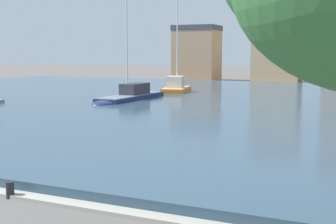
{
  "coord_description": "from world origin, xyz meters",
  "views": [
    {
      "loc": [
        7.39,
        -0.79,
        4.22
      ],
      "look_at": [
        1.02,
        13.48,
        2.2
      ],
      "focal_mm": 48.49,
      "sensor_mm": 36.0,
      "label": 1
    }
  ],
  "objects": [
    {
      "name": "quay_edge_coping",
      "position": [
        0.0,
        9.23,
        0.06
      ],
      "size": [
        89.78,
        0.5,
        0.12
      ],
      "primitive_type": "cube",
      "color": "#ADA89E",
      "rests_on": "ground"
    },
    {
      "name": "sailboat_orange",
      "position": [
        -10.53,
        41.61,
        0.65
      ],
      "size": [
        3.31,
        6.34,
        9.34
      ],
      "color": "orange",
      "rests_on": "ground"
    },
    {
      "name": "mooring_bollard",
      "position": [
        -2.09,
        9.08,
        0.25
      ],
      "size": [
        0.24,
        0.24,
        0.5
      ],
      "primitive_type": "cylinder",
      "color": "#232326",
      "rests_on": "ground"
    },
    {
      "name": "townhouse_tall_gabled",
      "position": [
        -5.12,
        66.38,
        5.65
      ],
      "size": [
        6.78,
        5.38,
        11.28
      ],
      "color": "tan",
      "rests_on": "ground"
    },
    {
      "name": "sailboat_navy",
      "position": [
        -10.97,
        32.15,
        0.57
      ],
      "size": [
        2.23,
        9.57,
        9.0
      ],
      "color": "navy",
      "rests_on": "ground"
    },
    {
      "name": "townhouse_narrow_midrow",
      "position": [
        -17.63,
        66.41,
        4.28
      ],
      "size": [
        6.74,
        5.29,
        8.54
      ],
      "color": "tan",
      "rests_on": "ground"
    },
    {
      "name": "harbor_water",
      "position": [
        0.0,
        35.49,
        0.2
      ],
      "size": [
        89.78,
        52.0,
        0.41
      ],
      "primitive_type": "cube",
      "color": "#334C60",
      "rests_on": "ground"
    }
  ]
}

